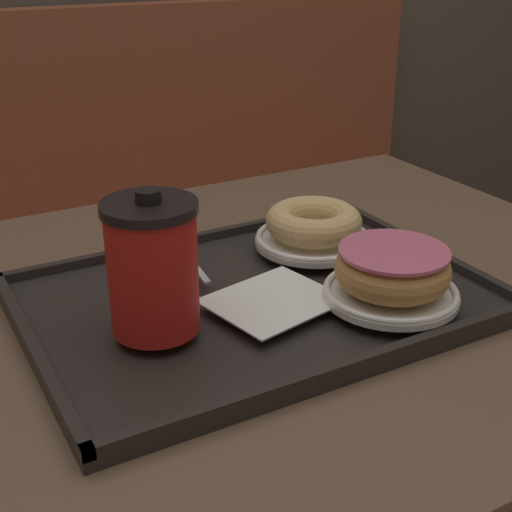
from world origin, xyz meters
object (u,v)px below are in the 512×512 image
object	(u,v)px
donut_chocolate_glazed	(393,268)
spoon	(179,245)
donut_plain	(314,221)
coffee_cup_front	(153,266)

from	to	relation	value
donut_chocolate_glazed	spoon	size ratio (longest dim) A/B	0.82
donut_chocolate_glazed	donut_plain	world-z (taller)	donut_chocolate_glazed
coffee_cup_front	donut_chocolate_glazed	bearing A→B (deg)	-14.66
donut_chocolate_glazed	coffee_cup_front	bearing A→B (deg)	165.34
coffee_cup_front	donut_plain	size ratio (longest dim) A/B	1.20
coffee_cup_front	donut_chocolate_glazed	xyz separation A→B (m)	(0.26, -0.07, -0.03)
coffee_cup_front	donut_chocolate_glazed	world-z (taller)	coffee_cup_front
donut_chocolate_glazed	donut_plain	distance (m)	0.17
coffee_cup_front	spoon	world-z (taller)	coffee_cup_front
donut_plain	spoon	size ratio (longest dim) A/B	0.80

